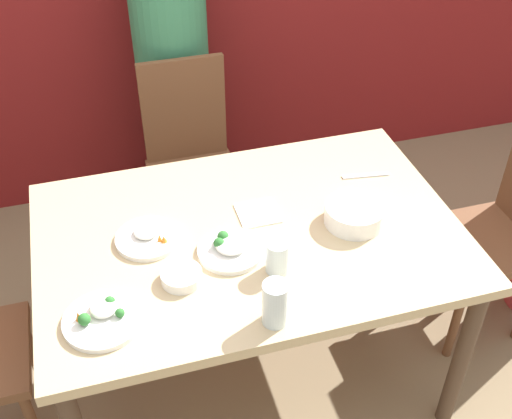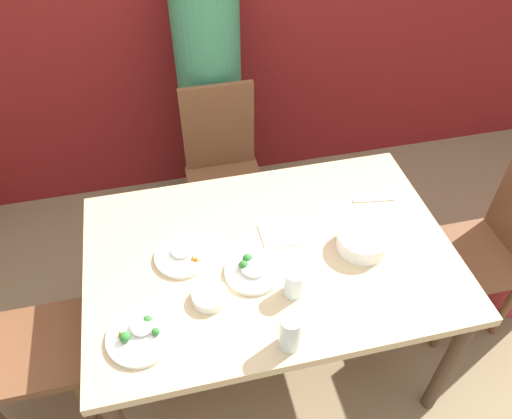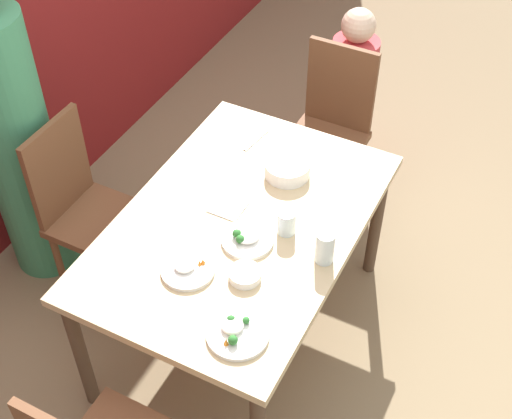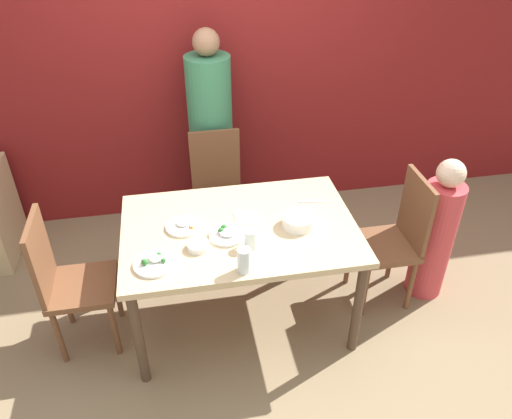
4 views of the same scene
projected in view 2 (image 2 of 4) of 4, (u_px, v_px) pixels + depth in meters
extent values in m
plane|color=#847051|center=(267.00, 351.00, 2.48)|extent=(10.00, 10.00, 0.00)
cube|color=tan|center=(270.00, 256.00, 1.96)|extent=(1.43, 0.96, 0.04)
cylinder|color=#4C3828|center=(448.00, 364.00, 2.04)|extent=(0.06, 0.06, 0.72)
cylinder|color=#4C3828|center=(117.00, 265.00, 2.41)|extent=(0.06, 0.06, 0.72)
cylinder|color=#4C3828|center=(369.00, 221.00, 2.62)|extent=(0.06, 0.06, 0.72)
cube|color=brown|center=(227.00, 187.00, 2.67)|extent=(0.40, 0.40, 0.04)
cube|color=brown|center=(218.00, 127.00, 2.62)|extent=(0.38, 0.03, 0.49)
cylinder|color=brown|center=(204.00, 244.00, 2.70)|extent=(0.04, 0.04, 0.43)
cylinder|color=brown|center=(263.00, 234.00, 2.75)|extent=(0.04, 0.04, 0.43)
cylinder|color=brown|center=(196.00, 203.00, 2.93)|extent=(0.04, 0.04, 0.43)
cylinder|color=brown|center=(250.00, 194.00, 2.98)|extent=(0.04, 0.04, 0.43)
cube|color=brown|center=(472.00, 257.00, 2.33)|extent=(0.40, 0.40, 0.04)
cylinder|color=brown|center=(413.00, 267.00, 2.58)|extent=(0.04, 0.04, 0.43)
cylinder|color=brown|center=(444.00, 321.00, 2.35)|extent=(0.04, 0.04, 0.43)
cylinder|color=brown|center=(470.00, 256.00, 2.64)|extent=(0.04, 0.04, 0.43)
cylinder|color=brown|center=(506.00, 308.00, 2.41)|extent=(0.04, 0.04, 0.43)
cube|color=brown|center=(31.00, 350.00, 1.99)|extent=(0.40, 0.40, 0.04)
cylinder|color=brown|center=(88.00, 406.00, 2.06)|extent=(0.04, 0.04, 0.43)
cylinder|color=brown|center=(88.00, 337.00, 2.29)|extent=(0.04, 0.04, 0.43)
cylinder|color=brown|center=(13.00, 352.00, 2.24)|extent=(0.04, 0.04, 0.43)
cylinder|color=#387F56|center=(211.00, 103.00, 2.77)|extent=(0.34, 0.34, 1.44)
cylinder|color=white|center=(363.00, 241.00, 1.94)|extent=(0.20, 0.20, 0.07)
cylinder|color=#BC5123|center=(364.00, 235.00, 1.92)|extent=(0.18, 0.18, 0.01)
cylinder|color=white|center=(141.00, 337.00, 1.67)|extent=(0.23, 0.23, 0.02)
ellipsoid|color=white|center=(142.00, 326.00, 1.67)|extent=(0.08, 0.08, 0.03)
sphere|color=#2D702D|center=(125.00, 337.00, 1.64)|extent=(0.04, 0.04, 0.04)
sphere|color=#2D702D|center=(156.00, 332.00, 1.66)|extent=(0.03, 0.03, 0.03)
cone|color=orange|center=(120.00, 333.00, 1.65)|extent=(0.02, 0.02, 0.03)
sphere|color=#2D702D|center=(148.00, 320.00, 1.69)|extent=(0.03, 0.03, 0.03)
cylinder|color=white|center=(253.00, 271.00, 1.87)|extent=(0.22, 0.22, 0.02)
ellipsoid|color=white|center=(254.00, 267.00, 1.85)|extent=(0.10, 0.10, 0.03)
cone|color=orange|center=(244.00, 264.00, 1.86)|extent=(0.02, 0.02, 0.03)
sphere|color=#2D702D|center=(247.00, 259.00, 1.87)|extent=(0.04, 0.04, 0.04)
sphere|color=#2D702D|center=(244.00, 265.00, 1.85)|extent=(0.04, 0.04, 0.04)
cylinder|color=white|center=(183.00, 256.00, 1.92)|extent=(0.21, 0.21, 0.02)
ellipsoid|color=white|center=(181.00, 250.00, 1.91)|extent=(0.08, 0.08, 0.02)
cone|color=orange|center=(196.00, 258.00, 1.88)|extent=(0.02, 0.02, 0.02)
cone|color=orange|center=(192.00, 257.00, 1.89)|extent=(0.01, 0.01, 0.03)
cylinder|color=white|center=(210.00, 296.00, 1.78)|extent=(0.13, 0.13, 0.04)
cylinder|color=white|center=(210.00, 294.00, 1.77)|extent=(0.11, 0.11, 0.01)
cylinder|color=silver|center=(290.00, 332.00, 1.61)|extent=(0.08, 0.08, 0.15)
cylinder|color=silver|center=(294.00, 282.00, 1.77)|extent=(0.08, 0.08, 0.11)
cube|color=white|center=(278.00, 234.00, 2.01)|extent=(0.14, 0.14, 0.01)
cube|color=silver|center=(374.00, 200.00, 2.15)|extent=(0.18, 0.04, 0.01)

